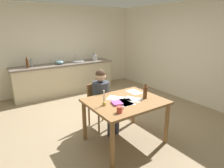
# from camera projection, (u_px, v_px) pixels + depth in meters

# --- Properties ---
(ground_plane) EXTENTS (5.20, 5.20, 0.04)m
(ground_plane) POSITION_uv_depth(u_px,v_px,m) (104.00, 121.00, 4.16)
(ground_plane) COLOR #937F60
(wall_back) EXTENTS (5.20, 0.12, 2.60)m
(wall_back) POSITION_uv_depth(u_px,v_px,m) (59.00, 49.00, 5.84)
(wall_back) COLOR silver
(wall_back) RESTS_ON ground
(wall_right) EXTENTS (0.12, 5.20, 2.60)m
(wall_right) POSITION_uv_depth(u_px,v_px,m) (184.00, 52.00, 5.17)
(wall_right) COLOR silver
(wall_right) RESTS_ON ground
(kitchen_counter) EXTENTS (3.00, 0.64, 0.90)m
(kitchen_counter) POSITION_uv_depth(u_px,v_px,m) (65.00, 78.00, 5.80)
(kitchen_counter) COLOR beige
(kitchen_counter) RESTS_ON ground
(dining_table) EXTENTS (1.24, 1.00, 0.77)m
(dining_table) POSITION_uv_depth(u_px,v_px,m) (125.00, 106.00, 3.20)
(dining_table) COLOR olive
(dining_table) RESTS_ON ground
(chair_at_table) EXTENTS (0.44, 0.44, 0.88)m
(chair_at_table) POSITION_uv_depth(u_px,v_px,m) (99.00, 103.00, 3.79)
(chair_at_table) COLOR olive
(chair_at_table) RESTS_ON ground
(person_seated) EXTENTS (0.36, 0.61, 1.19)m
(person_seated) POSITION_uv_depth(u_px,v_px,m) (103.00, 96.00, 3.63)
(person_seated) COLOR #333842
(person_seated) RESTS_ON ground
(coffee_mug) EXTENTS (0.12, 0.08, 0.09)m
(coffee_mug) POSITION_uv_depth(u_px,v_px,m) (120.00, 109.00, 2.71)
(coffee_mug) COLOR #D84C3F
(coffee_mug) RESTS_ON dining_table
(candlestick) EXTENTS (0.06, 0.06, 0.25)m
(candlestick) POSITION_uv_depth(u_px,v_px,m) (104.00, 101.00, 2.96)
(candlestick) COLOR gold
(candlestick) RESTS_ON dining_table
(book_magazine) EXTENTS (0.20, 0.21, 0.03)m
(book_magazine) POSITION_uv_depth(u_px,v_px,m) (117.00, 103.00, 3.02)
(book_magazine) COLOR #A24998
(book_magazine) RESTS_ON dining_table
(paper_letter) EXTENTS (0.25, 0.32, 0.00)m
(paper_letter) POSITION_uv_depth(u_px,v_px,m) (124.00, 102.00, 3.08)
(paper_letter) COLOR white
(paper_letter) RESTS_ON dining_table
(paper_bill) EXTENTS (0.22, 0.30, 0.00)m
(paper_bill) POSITION_uv_depth(u_px,v_px,m) (134.00, 92.00, 3.58)
(paper_bill) COLOR white
(paper_bill) RESTS_ON dining_table
(paper_envelope) EXTENTS (0.21, 0.30, 0.00)m
(paper_envelope) POSITION_uv_depth(u_px,v_px,m) (122.00, 103.00, 3.07)
(paper_envelope) COLOR white
(paper_envelope) RESTS_ON dining_table
(paper_receipt) EXTENTS (0.35, 0.36, 0.00)m
(paper_receipt) POSITION_uv_depth(u_px,v_px,m) (116.00, 98.00, 3.27)
(paper_receipt) COLOR white
(paper_receipt) RESTS_ON dining_table
(paper_notice) EXTENTS (0.29, 0.34, 0.00)m
(paper_notice) POSITION_uv_depth(u_px,v_px,m) (127.00, 102.00, 3.10)
(paper_notice) COLOR white
(paper_notice) RESTS_ON dining_table
(paper_flyer) EXTENTS (0.32, 0.36, 0.00)m
(paper_flyer) POSITION_uv_depth(u_px,v_px,m) (133.00, 99.00, 3.23)
(paper_flyer) COLOR white
(paper_flyer) RESTS_ON dining_table
(wine_bottle_on_table) EXTENTS (0.07, 0.07, 0.26)m
(wine_bottle_on_table) POSITION_uv_depth(u_px,v_px,m) (145.00, 92.00, 3.24)
(wine_bottle_on_table) COLOR #593319
(wine_bottle_on_table) RESTS_ON dining_table
(sink_unit) EXTENTS (0.36, 0.36, 0.24)m
(sink_unit) POSITION_uv_depth(u_px,v_px,m) (78.00, 61.00, 5.91)
(sink_unit) COLOR #B2B7BC
(sink_unit) RESTS_ON kitchen_counter
(bottle_oil) EXTENTS (0.07, 0.07, 0.30)m
(bottle_oil) POSITION_uv_depth(u_px,v_px,m) (27.00, 63.00, 5.01)
(bottle_oil) COLOR #593319
(bottle_oil) RESTS_ON kitchen_counter
(bottle_vinegar) EXTENTS (0.07, 0.07, 0.24)m
(bottle_vinegar) POSITION_uv_depth(u_px,v_px,m) (31.00, 63.00, 5.18)
(bottle_vinegar) COLOR #8C999E
(bottle_vinegar) RESTS_ON kitchen_counter
(mixing_bowl) EXTENTS (0.23, 0.23, 0.10)m
(mixing_bowl) POSITION_uv_depth(u_px,v_px,m) (59.00, 62.00, 5.56)
(mixing_bowl) COLOR #668C99
(mixing_bowl) RESTS_ON kitchen_counter
(stovetop_kettle) EXTENTS (0.18, 0.18, 0.22)m
(stovetop_kettle) POSITION_uv_depth(u_px,v_px,m) (94.00, 57.00, 6.20)
(stovetop_kettle) COLOR #B7BABF
(stovetop_kettle) RESTS_ON kitchen_counter
(wine_glass_near_sink) EXTENTS (0.07, 0.07, 0.15)m
(wine_glass_near_sink) POSITION_uv_depth(u_px,v_px,m) (64.00, 59.00, 5.79)
(wine_glass_near_sink) COLOR silver
(wine_glass_near_sink) RESTS_ON kitchen_counter
(wine_glass_by_kettle) EXTENTS (0.07, 0.07, 0.15)m
(wine_glass_by_kettle) POSITION_uv_depth(u_px,v_px,m) (61.00, 59.00, 5.74)
(wine_glass_by_kettle) COLOR silver
(wine_glass_by_kettle) RESTS_ON kitchen_counter
(wine_glass_back_left) EXTENTS (0.07, 0.07, 0.15)m
(wine_glass_back_left) POSITION_uv_depth(u_px,v_px,m) (57.00, 60.00, 5.67)
(wine_glass_back_left) COLOR silver
(wine_glass_back_left) RESTS_ON kitchen_counter
(wine_glass_back_right) EXTENTS (0.07, 0.07, 0.15)m
(wine_glass_back_right) POSITION_uv_depth(u_px,v_px,m) (53.00, 60.00, 5.61)
(wine_glass_back_right) COLOR silver
(wine_glass_back_right) RESTS_ON kitchen_counter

